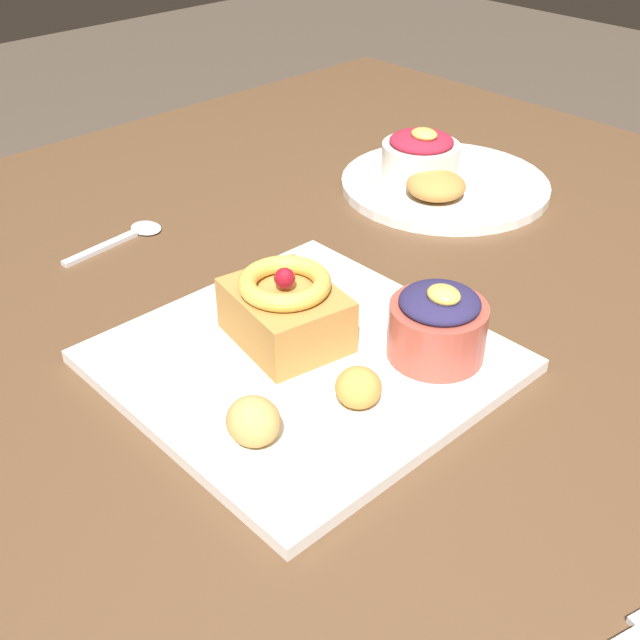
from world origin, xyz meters
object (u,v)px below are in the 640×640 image
object	(u,v)px
fritter_front	(253,421)
back_ramekin	(421,156)
fritter_middle	(358,387)
front_plate	(303,361)
spoon	(127,236)
back_pastry	(436,185)
cake_slice	(285,309)
back_plate	(445,184)
berry_ramekin	(438,324)

from	to	relation	value
fritter_front	back_ramekin	distance (m)	0.52
fritter_middle	back_ramekin	bearing A→B (deg)	124.77
front_plate	fritter_middle	world-z (taller)	fritter_middle
fritter_middle	front_plate	bearing A→B (deg)	171.49
spoon	back_pastry	bearing A→B (deg)	-36.56
fritter_front	spoon	world-z (taller)	fritter_front
cake_slice	fritter_middle	bearing A→B (deg)	-9.42
back_plate	front_plate	bearing A→B (deg)	-68.00
cake_slice	back_pastry	distance (m)	0.34
back_pastry	berry_ramekin	bearing A→B (deg)	-50.07
berry_ramekin	back_ramekin	world-z (taller)	berry_ramekin
back_plate	back_pastry	bearing A→B (deg)	-63.64
back_plate	back_pastry	distance (m)	0.06
front_plate	spoon	distance (m)	0.31
berry_ramekin	back_pastry	distance (m)	0.32
back_plate	back_pastry	world-z (taller)	back_pastry
fritter_front	back_ramekin	bearing A→B (deg)	117.11
berry_ramekin	back_pastry	world-z (taller)	berry_ramekin
fritter_middle	fritter_front	bearing A→B (deg)	-104.91
berry_ramekin	back_pastry	size ratio (longest dim) A/B	1.19
cake_slice	back_pastry	xyz separation A→B (m)	(-0.10, 0.33, -0.02)
front_plate	back_pastry	distance (m)	0.36
berry_ramekin	back_plate	size ratio (longest dim) A/B	0.32
fritter_middle	back_plate	bearing A→B (deg)	120.60
back_plate	fritter_middle	bearing A→B (deg)	-59.40
cake_slice	fritter_front	xyz separation A→B (m)	(0.08, -0.11, -0.01)
front_plate	back_plate	distance (m)	0.41
back_plate	back_ramekin	xyz separation A→B (m)	(-0.03, -0.02, 0.03)
front_plate	cake_slice	bearing A→B (deg)	168.19
cake_slice	spoon	xyz separation A→B (m)	(-0.28, 0.01, -0.04)
spoon	berry_ramekin	bearing A→B (deg)	-86.47
berry_ramekin	back_ramekin	distance (m)	0.38
back_ramekin	back_pastry	world-z (taller)	back_ramekin
back_plate	berry_ramekin	bearing A→B (deg)	-52.00
back_pastry	spoon	world-z (taller)	back_pastry
back_pastry	spoon	bearing A→B (deg)	-120.09
fritter_front	fritter_middle	bearing A→B (deg)	75.09
berry_ramekin	cake_slice	bearing A→B (deg)	-143.62
fritter_middle	spoon	size ratio (longest dim) A/B	0.29
spoon	front_plate	bearing A→B (deg)	-99.37
fritter_front	spoon	size ratio (longest dim) A/B	0.34
fritter_middle	back_ramekin	xyz separation A→B (m)	(-0.26, 0.37, 0.01)
fritter_front	back_plate	distance (m)	0.52
fritter_front	berry_ramekin	bearing A→B (deg)	83.03
front_plate	spoon	xyz separation A→B (m)	(-0.31, 0.02, -0.00)
front_plate	fritter_front	distance (m)	0.12
front_plate	cake_slice	distance (m)	0.05
back_pastry	back_plate	bearing A→B (deg)	116.36
front_plate	spoon	size ratio (longest dim) A/B	2.37
fritter_middle	back_plate	size ratio (longest dim) A/B	0.14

